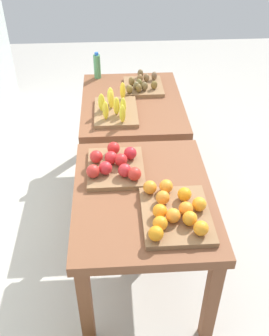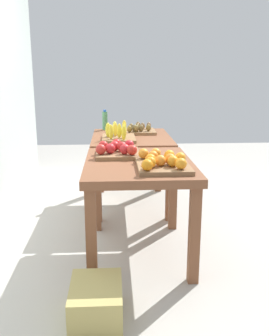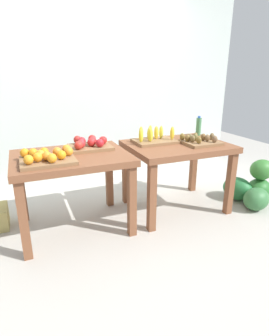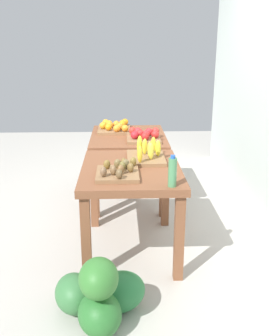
{
  "view_description": "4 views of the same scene",
  "coord_description": "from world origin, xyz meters",
  "px_view_note": "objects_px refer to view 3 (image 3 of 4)",
  "views": [
    {
      "loc": [
        -2.25,
        0.16,
        2.21
      ],
      "look_at": [
        -0.04,
        0.02,
        0.52
      ],
      "focal_mm": 41.94,
      "sensor_mm": 36.0,
      "label": 1
    },
    {
      "loc": [
        -3.34,
        0.19,
        1.41
      ],
      "look_at": [
        0.07,
        -0.01,
        0.53
      ],
      "focal_mm": 40.97,
      "sensor_mm": 36.0,
      "label": 2
    },
    {
      "loc": [
        -0.95,
        -2.44,
        1.43
      ],
      "look_at": [
        0.09,
        0.05,
        0.52
      ],
      "focal_mm": 29.42,
      "sensor_mm": 36.0,
      "label": 3
    },
    {
      "loc": [
        3.59,
        -0.08,
        1.72
      ],
      "look_at": [
        -0.01,
        0.05,
        0.55
      ],
      "focal_mm": 42.14,
      "sensor_mm": 36.0,
      "label": 4
    }
  ],
  "objects_px": {
    "watermelon_pile": "(252,188)",
    "water_bottle": "(199,126)",
    "banana_crate": "(154,138)",
    "kiwi_bin": "(200,141)",
    "display_table_left": "(72,166)",
    "orange_bin": "(47,157)",
    "apple_bin": "(89,144)",
    "display_table_right": "(177,153)"
  },
  "relations": [
    {
      "from": "display_table_left",
      "to": "water_bottle",
      "type": "bearing_deg",
      "value": 10.02
    },
    {
      "from": "apple_bin",
      "to": "watermelon_pile",
      "type": "xyz_separation_m",
      "value": [
        1.81,
        -0.38,
        -0.61
      ]
    },
    {
      "from": "display_table_left",
      "to": "orange_bin",
      "type": "bearing_deg",
      "value": -145.41
    },
    {
      "from": "water_bottle",
      "to": "watermelon_pile",
      "type": "height_order",
      "value": "water_bottle"
    },
    {
      "from": "water_bottle",
      "to": "apple_bin",
      "type": "bearing_deg",
      "value": -174.85
    },
    {
      "from": "water_bottle",
      "to": "watermelon_pile",
      "type": "bearing_deg",
      "value": -47.94
    },
    {
      "from": "apple_bin",
      "to": "kiwi_bin",
      "type": "height_order",
      "value": "apple_bin"
    },
    {
      "from": "apple_bin",
      "to": "water_bottle",
      "type": "height_order",
      "value": "water_bottle"
    },
    {
      "from": "water_bottle",
      "to": "orange_bin",
      "type": "bearing_deg",
      "value": -166.58
    },
    {
      "from": "display_table_right",
      "to": "display_table_left",
      "type": "bearing_deg",
      "value": 180.0
    },
    {
      "from": "display_table_right",
      "to": "apple_bin",
      "type": "bearing_deg",
      "value": 170.31
    },
    {
      "from": "apple_bin",
      "to": "kiwi_bin",
      "type": "distance_m",
      "value": 1.14
    },
    {
      "from": "display_table_left",
      "to": "kiwi_bin",
      "type": "distance_m",
      "value": 1.34
    },
    {
      "from": "display_table_right",
      "to": "orange_bin",
      "type": "bearing_deg",
      "value": -173.66
    },
    {
      "from": "watermelon_pile",
      "to": "display_table_right",
      "type": "bearing_deg",
      "value": 165.97
    },
    {
      "from": "apple_bin",
      "to": "watermelon_pile",
      "type": "relative_size",
      "value": 0.59
    },
    {
      "from": "orange_bin",
      "to": "water_bottle",
      "type": "xyz_separation_m",
      "value": [
        1.78,
        0.43,
        0.06
      ]
    },
    {
      "from": "display_table_right",
      "to": "water_bottle",
      "type": "xyz_separation_m",
      "value": [
        0.45,
        0.28,
        0.22
      ]
    },
    {
      "from": "display_table_right",
      "to": "orange_bin",
      "type": "relative_size",
      "value": 2.28
    },
    {
      "from": "kiwi_bin",
      "to": "banana_crate",
      "type": "bearing_deg",
      "value": 150.23
    },
    {
      "from": "display_table_left",
      "to": "watermelon_pile",
      "type": "distance_m",
      "value": 2.08
    },
    {
      "from": "display_table_left",
      "to": "banana_crate",
      "type": "distance_m",
      "value": 0.93
    },
    {
      "from": "display_table_left",
      "to": "kiwi_bin",
      "type": "height_order",
      "value": "kiwi_bin"
    },
    {
      "from": "orange_bin",
      "to": "apple_bin",
      "type": "relative_size",
      "value": 1.14
    },
    {
      "from": "kiwi_bin",
      "to": "water_bottle",
      "type": "height_order",
      "value": "water_bottle"
    },
    {
      "from": "display_table_left",
      "to": "display_table_right",
      "type": "bearing_deg",
      "value": 0.0
    },
    {
      "from": "banana_crate",
      "to": "kiwi_bin",
      "type": "bearing_deg",
      "value": -29.77
    },
    {
      "from": "display_table_left",
      "to": "watermelon_pile",
      "type": "xyz_separation_m",
      "value": [
        2.02,
        -0.23,
        -0.45
      ]
    },
    {
      "from": "orange_bin",
      "to": "apple_bin",
      "type": "distance_m",
      "value": 0.52
    },
    {
      "from": "banana_crate",
      "to": "watermelon_pile",
      "type": "height_order",
      "value": "banana_crate"
    },
    {
      "from": "display_table_left",
      "to": "watermelon_pile",
      "type": "relative_size",
      "value": 1.54
    },
    {
      "from": "watermelon_pile",
      "to": "water_bottle",
      "type": "bearing_deg",
      "value": 132.06
    },
    {
      "from": "kiwi_bin",
      "to": "water_bottle",
      "type": "distance_m",
      "value": 0.46
    },
    {
      "from": "kiwi_bin",
      "to": "water_bottle",
      "type": "xyz_separation_m",
      "value": [
        0.24,
        0.38,
        0.07
      ]
    },
    {
      "from": "kiwi_bin",
      "to": "watermelon_pile",
      "type": "bearing_deg",
      "value": -10.13
    },
    {
      "from": "apple_bin",
      "to": "kiwi_bin",
      "type": "relative_size",
      "value": 1.08
    },
    {
      "from": "display_table_left",
      "to": "orange_bin",
      "type": "xyz_separation_m",
      "value": [
        -0.22,
        -0.15,
        0.15
      ]
    },
    {
      "from": "banana_crate",
      "to": "display_table_right",
      "type": "bearing_deg",
      "value": -32.9
    },
    {
      "from": "display_table_left",
      "to": "banana_crate",
      "type": "xyz_separation_m",
      "value": [
        0.91,
        0.14,
        0.15
      ]
    },
    {
      "from": "display_table_right",
      "to": "apple_bin",
      "type": "distance_m",
      "value": 0.93
    },
    {
      "from": "apple_bin",
      "to": "orange_bin",
      "type": "bearing_deg",
      "value": -144.66
    },
    {
      "from": "banana_crate",
      "to": "watermelon_pile",
      "type": "relative_size",
      "value": 0.65
    }
  ]
}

